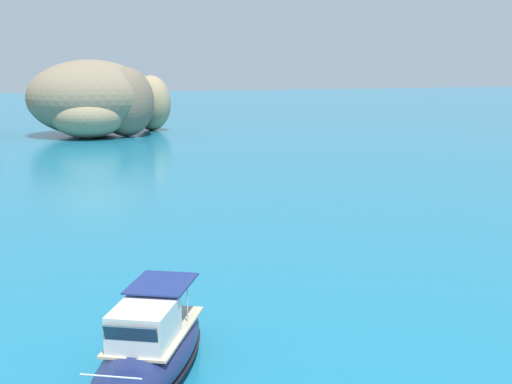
% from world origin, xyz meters
% --- Properties ---
extents(islet_small, '(17.97, 16.08, 7.91)m').
position_xyz_m(islet_small, '(0.34, 69.60, 3.63)').
color(islet_small, '#84755B').
rests_on(islet_small, ground).
extents(motorboat_navy, '(4.71, 6.29, 1.95)m').
position_xyz_m(motorboat_navy, '(-6.65, 11.79, 0.62)').
color(motorboat_navy, navy).
rests_on(motorboat_navy, ground).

